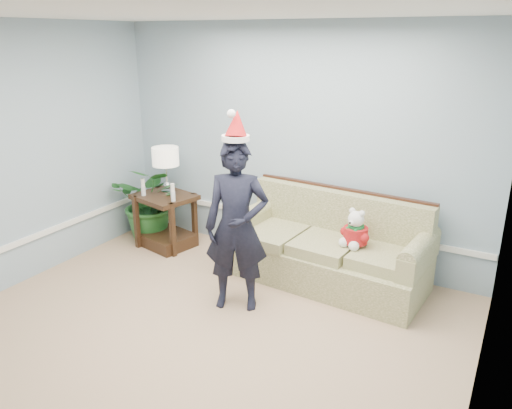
{
  "coord_description": "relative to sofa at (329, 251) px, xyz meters",
  "views": [
    {
      "loc": [
        2.32,
        -2.6,
        2.54
      ],
      "look_at": [
        0.03,
        1.55,
        0.92
      ],
      "focal_mm": 35.0,
      "sensor_mm": 36.0,
      "label": 1
    }
  ],
  "objects": [
    {
      "name": "teddy_bear",
      "position": [
        0.31,
        -0.11,
        0.31
      ],
      "size": [
        0.31,
        0.31,
        0.4
      ],
      "rotation": [
        0.0,
        0.0,
        -0.32
      ],
      "color": "white",
      "rests_on": "sofa"
    },
    {
      "name": "man",
      "position": [
        -0.59,
        -0.94,
        0.49
      ],
      "size": [
        0.71,
        0.6,
        1.66
      ],
      "primitive_type": "imported",
      "rotation": [
        0.0,
        0.0,
        0.39
      ],
      "color": "black",
      "rests_on": "room_shell"
    },
    {
      "name": "houseplant",
      "position": [
        -2.44,
        0.01,
        0.16
      ],
      "size": [
        1.07,
        0.99,
        1.0
      ],
      "primitive_type": "imported",
      "rotation": [
        0.0,
        0.0,
        0.26
      ],
      "color": "#236127",
      "rests_on": "room_shell"
    },
    {
      "name": "side_table",
      "position": [
        -2.13,
        -0.1,
        -0.08
      ],
      "size": [
        0.81,
        0.72,
        0.67
      ],
      "rotation": [
        0.0,
        0.0,
        -0.23
      ],
      "color": "#321E12",
      "rests_on": "room_shell"
    },
    {
      "name": "room_shell",
      "position": [
        -0.64,
        -2.07,
        1.01
      ],
      "size": [
        4.54,
        5.04,
        2.74
      ],
      "color": "tan",
      "rests_on": "ground"
    },
    {
      "name": "wainscot_trim",
      "position": [
        -1.82,
        -0.89,
        0.11
      ],
      "size": [
        4.49,
        4.99,
        0.06
      ],
      "color": "white",
      "rests_on": "room_shell"
    },
    {
      "name": "table_lamp",
      "position": [
        -2.14,
        -0.02,
        0.77
      ],
      "size": [
        0.33,
        0.33,
        0.58
      ],
      "color": "silver",
      "rests_on": "side_table"
    },
    {
      "name": "candle_pair",
      "position": [
        -2.11,
        -0.24,
        0.43
      ],
      "size": [
        0.51,
        0.05,
        0.22
      ],
      "color": "silver",
      "rests_on": "side_table"
    },
    {
      "name": "sofa",
      "position": [
        0.0,
        0.0,
        0.0
      ],
      "size": [
        2.12,
        1.04,
        0.96
      ],
      "rotation": [
        0.0,
        0.0,
        -0.08
      ],
      "color": "brown",
      "rests_on": "room_shell"
    },
    {
      "name": "santa_hat",
      "position": [
        -0.59,
        -0.92,
        1.43
      ],
      "size": [
        0.31,
        0.34,
        0.29
      ],
      "rotation": [
        0.0,
        0.0,
        0.31
      ],
      "color": "white",
      "rests_on": "man"
    }
  ]
}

